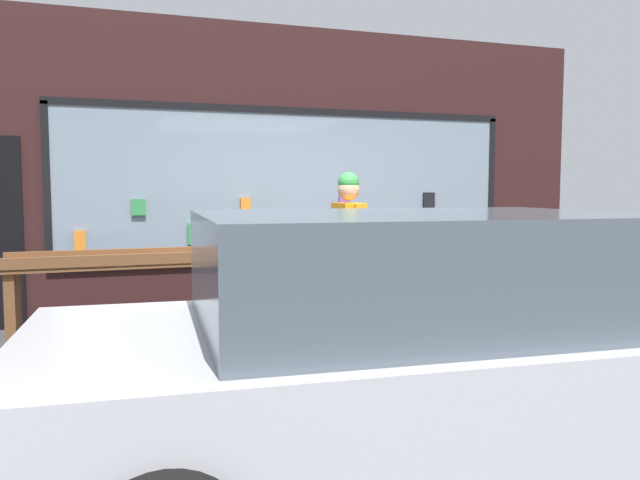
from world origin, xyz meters
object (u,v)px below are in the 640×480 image
display_table_left (152,269)px  display_table_right (440,260)px  small_dog (404,317)px  sandwich_board_sign (599,270)px  parked_car (415,341)px  person_browsing (348,243)px

display_table_left → display_table_right: display_table_left is taller
small_dog → sandwich_board_sign: (3.13, 0.79, 0.24)m
parked_car → display_table_right: bearing=62.1°
sandwich_board_sign → parked_car: 5.58m
display_table_left → parked_car: (1.12, -3.39, -0.01)m
small_dog → sandwich_board_sign: bearing=-65.7°
person_browsing → sandwich_board_sign: size_ratio=1.74×
person_browsing → parked_car: person_browsing is taller
person_browsing → small_dog: size_ratio=2.94×
sandwich_board_sign → parked_car: parked_car is taller
display_table_right → sandwich_board_sign: size_ratio=2.75×
small_dog → display_table_right: bearing=-37.7°
display_table_left → small_dog: bearing=-17.1°
sandwich_board_sign → parked_car: (-4.39, -3.45, 0.25)m
display_table_right → person_browsing: person_browsing is taller
display_table_right → person_browsing: (-1.34, -0.54, 0.28)m
sandwich_board_sign → parked_car: size_ratio=0.24×
display_table_left → sandwich_board_sign: (5.51, 0.05, -0.25)m
display_table_left → person_browsing: (1.85, -0.54, 0.25)m
display_table_right → sandwich_board_sign: 2.33m
display_table_left → person_browsing: bearing=-16.3°
display_table_left → sandwich_board_sign: bearing=0.6°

